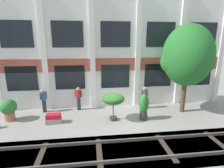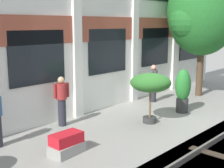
{
  "view_description": "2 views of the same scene",
  "coord_description": "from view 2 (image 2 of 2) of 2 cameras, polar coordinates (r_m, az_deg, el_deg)",
  "views": [
    {
      "loc": [
        -1.76,
        -9.81,
        4.81
      ],
      "look_at": [
        -0.42,
        1.01,
        2.03
      ],
      "focal_mm": 28.0,
      "sensor_mm": 36.0,
      "label": 1
    },
    {
      "loc": [
        -8.77,
        -5.9,
        3.3
      ],
      "look_at": [
        -1.2,
        1.07,
        1.3
      ],
      "focal_mm": 50.0,
      "sensor_mm": 36.0,
      "label": 2
    }
  ],
  "objects": [
    {
      "name": "resident_near_plants",
      "position": [
        10.23,
        -9.19,
        -2.84
      ],
      "size": [
        0.51,
        0.34,
        1.63
      ],
      "rotation": [
        0.0,
        0.0,
        -1.89
      ],
      "color": "#282833",
      "rests_on": "ground"
    },
    {
      "name": "potted_plant_square_trough",
      "position": [
        8.19,
        -8.31,
        -10.85
      ],
      "size": [
        0.96,
        0.6,
        0.56
      ],
      "color": "gray",
      "rests_on": "ground"
    },
    {
      "name": "ground_plane",
      "position": [
        11.07,
        8.36,
        -6.44
      ],
      "size": [
        80.0,
        80.0,
        0.0
      ],
      "primitive_type": "plane",
      "color": "gray"
    },
    {
      "name": "potted_plant_terracotta_small",
      "position": [
        10.38,
        7.06,
        -0.01
      ],
      "size": [
        1.36,
        1.36,
        1.69
      ],
      "color": "#333333",
      "rests_on": "ground"
    },
    {
      "name": "apartment_facade",
      "position": [
        12.27,
        -1.65,
        14.68
      ],
      "size": [
        16.35,
        0.64,
        8.21
      ],
      "color": "silver",
      "rests_on": "ground"
    },
    {
      "name": "potted_plant_stone_basin",
      "position": [
        11.93,
        12.82,
        -0.99
      ],
      "size": [
        0.58,
        0.58,
        1.64
      ],
      "color": "#333333",
      "rests_on": "ground"
    },
    {
      "name": "resident_by_doorway",
      "position": [
        13.33,
        7.56,
        0.34
      ],
      "size": [
        0.51,
        0.34,
        1.59
      ],
      "rotation": [
        0.0,
        0.0,
        -1.25
      ],
      "color": "#282833",
      "rests_on": "ground"
    },
    {
      "name": "broadleaf_tree",
      "position": [
        14.76,
        16.29,
        12.29
      ],
      "size": [
        3.32,
        3.16,
        5.8
      ],
      "color": "#4C3826",
      "rests_on": "ground"
    }
  ]
}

